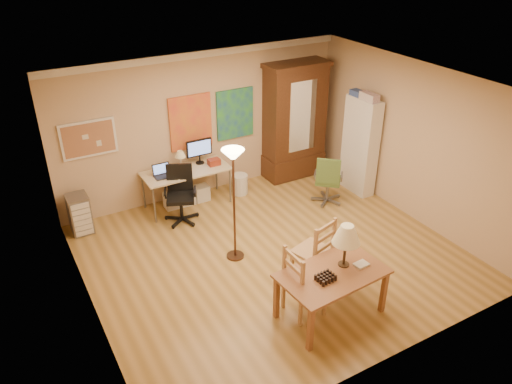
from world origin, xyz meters
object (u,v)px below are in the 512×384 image
computer_desk (188,183)px  bookshelf (360,146)px  office_chair_black (181,206)px  office_chair_green (327,190)px  armoire (294,128)px  dining_table (338,262)px

computer_desk → bookshelf: 3.29m
office_chair_black → bookshelf: (3.39, -0.62, 0.65)m
office_chair_green → armoire: (0.10, 1.31, 0.75)m
dining_table → computer_desk: bearing=98.6°
office_chair_black → office_chair_green: size_ratio=1.05×
office_chair_black → office_chair_green: bearing=-16.3°
bookshelf → office_chair_green: bearing=-170.9°
office_chair_black → dining_table: bearing=-74.5°
computer_desk → office_chair_black: computer_desk is taller
computer_desk → armoire: bearing=2.0°
computer_desk → office_chair_green: size_ratio=1.62×
dining_table → armoire: (1.80, 3.74, 0.19)m
office_chair_green → bookshelf: (0.80, 0.13, 0.66)m
dining_table → office_chair_green: dining_table is taller
dining_table → office_chair_black: dining_table is taller
office_chair_black → office_chair_green: office_chair_black is taller
armoire → bookshelf: size_ratio=1.26×
armoire → office_chair_black: bearing=-168.3°
computer_desk → armoire: 2.43m
office_chair_green → armoire: armoire is taller
office_chair_green → office_chair_black: bearing=163.7°
office_chair_black → bookshelf: bookshelf is taller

